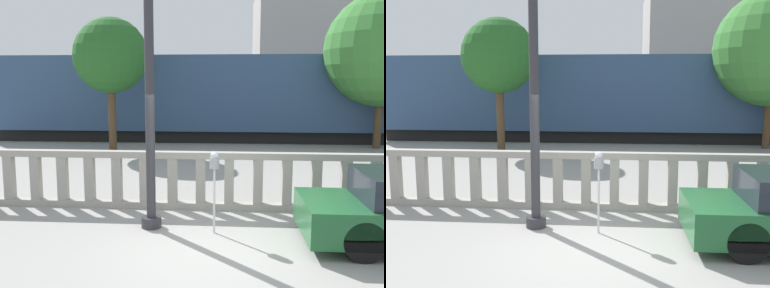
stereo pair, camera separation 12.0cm
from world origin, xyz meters
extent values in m
plane|color=gray|center=(0.00, 0.00, 0.00)|extent=(160.00, 160.00, 0.00)
cube|color=#9E998E|center=(0.00, 2.47, 0.07)|extent=(14.87, 0.24, 0.14)
cube|color=#9E998E|center=(0.00, 2.47, 1.18)|extent=(14.87, 0.24, 0.14)
cube|color=#9E998E|center=(-4.58, 2.47, 0.62)|extent=(0.20, 0.20, 0.97)
cube|color=#9E998E|center=(-3.97, 2.47, 0.62)|extent=(0.20, 0.20, 0.97)
cube|color=#9E998E|center=(-3.36, 2.47, 0.62)|extent=(0.20, 0.20, 0.97)
cube|color=#9E998E|center=(-2.75, 2.47, 0.62)|extent=(0.20, 0.20, 0.97)
cube|color=#9E998E|center=(-2.14, 2.47, 0.62)|extent=(0.20, 0.20, 0.97)
cube|color=#9E998E|center=(-1.53, 2.47, 0.62)|extent=(0.20, 0.20, 0.97)
cube|color=#9E998E|center=(-0.92, 2.47, 0.62)|extent=(0.20, 0.20, 0.97)
cube|color=#9E998E|center=(-0.31, 2.47, 0.62)|extent=(0.20, 0.20, 0.97)
cube|color=#9E998E|center=(0.31, 2.47, 0.62)|extent=(0.20, 0.20, 0.97)
cube|color=#9E998E|center=(0.92, 2.47, 0.62)|extent=(0.20, 0.20, 0.97)
cube|color=#9E998E|center=(1.53, 2.47, 0.62)|extent=(0.20, 0.20, 0.97)
cube|color=#9E998E|center=(2.14, 2.47, 0.62)|extent=(0.20, 0.20, 0.97)
cube|color=#9E998E|center=(2.75, 2.47, 0.62)|extent=(0.20, 0.20, 0.97)
cube|color=#9E998E|center=(3.36, 2.47, 0.62)|extent=(0.20, 0.20, 0.97)
cylinder|color=#2D2D33|center=(-1.17, 1.19, 0.10)|extent=(0.38, 0.38, 0.20)
cylinder|color=#2D2D33|center=(-1.17, 1.19, 3.21)|extent=(0.17, 0.17, 6.02)
cylinder|color=silver|center=(0.03, 0.97, 0.60)|extent=(0.04, 0.04, 1.20)
cylinder|color=gray|center=(0.03, 0.97, 1.29)|extent=(0.18, 0.18, 0.20)
sphere|color=#B2B7BC|center=(0.03, 0.97, 1.43)|extent=(0.15, 0.15, 0.15)
cylinder|color=black|center=(2.33, -0.13, 0.33)|extent=(0.65, 0.18, 0.65)
cylinder|color=black|center=(2.33, 1.37, 0.33)|extent=(0.65, 0.18, 0.65)
cube|color=black|center=(0.55, 13.69, 0.28)|extent=(21.93, 2.44, 0.55)
cube|color=navy|center=(0.55, 13.69, 2.22)|extent=(22.38, 3.05, 3.35)
cube|color=black|center=(-6.79, 28.71, 0.28)|extent=(22.08, 2.18, 0.55)
cube|color=#4C5156|center=(-6.79, 28.71, 2.04)|extent=(22.53, 2.72, 2.98)
cube|color=#4C5156|center=(2.97, 28.71, 3.83)|extent=(3.00, 2.45, 0.60)
cube|color=gray|center=(7.67, 26.04, 4.50)|extent=(10.49, 7.87, 9.01)
cylinder|color=#4C3823|center=(-4.22, 9.96, 1.32)|extent=(0.30, 0.30, 2.65)
sphere|color=#235B23|center=(-4.22, 9.96, 3.73)|extent=(2.90, 2.90, 2.90)
cylinder|color=#4C3823|center=(6.49, 11.58, 1.14)|extent=(0.30, 0.30, 2.29)
sphere|color=#387A33|center=(6.49, 11.58, 4.01)|extent=(4.59, 4.59, 4.59)
camera|label=1|loc=(0.20, -6.52, 2.73)|focal=40.00mm
camera|label=2|loc=(0.32, -6.51, 2.73)|focal=40.00mm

